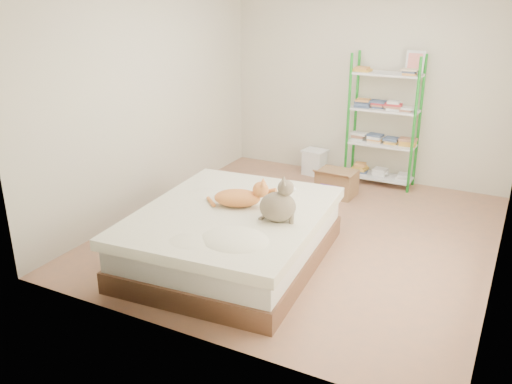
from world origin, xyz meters
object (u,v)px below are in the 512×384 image
Objects in this scene: orange_cat at (237,196)px; cardboard_box at (337,183)px; bed at (232,236)px; white_bin at (314,162)px; shelf_unit at (384,125)px; grey_cat at (278,200)px.

cardboard_box is (0.31, 2.00, -0.46)m from orange_cat.
orange_cat is at bearing 88.75° from bed.
white_bin is (-0.25, 2.76, -0.08)m from bed.
shelf_unit reaches higher than white_bin.
cardboard_box is at bearing 77.53° from bed.
cardboard_box is at bearing -49.28° from white_bin.
orange_cat is 0.51m from grey_cat.
shelf_unit is 1.11m from white_bin.
grey_cat is at bearing -93.73° from shelf_unit.
cardboard_box is (0.30, 2.12, -0.10)m from bed.
bed is 4.13× the size of orange_cat.
cardboard_box is at bearing -19.00° from grey_cat.
shelf_unit reaches higher than bed.
cardboard_box is (-0.18, 2.14, -0.55)m from grey_cat.
orange_cat is at bearing -84.71° from white_bin.
grey_cat is 2.82m from shelf_unit.
shelf_unit is at bearing 54.37° from orange_cat.
grey_cat is 2.22m from cardboard_box.
orange_cat is 2.07m from cardboard_box.
orange_cat is 1.48× the size of white_bin.
bed is 4.52× the size of cardboard_box.
orange_cat reaches higher than white_bin.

